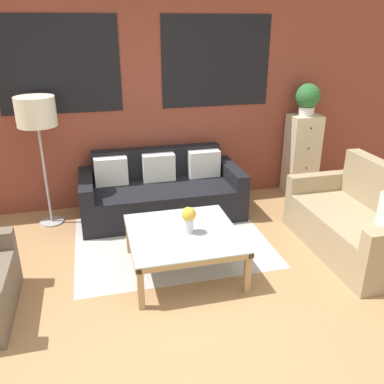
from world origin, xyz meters
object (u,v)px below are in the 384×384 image
(coffee_table, at_px, (183,237))
(settee_vintage, at_px, (358,224))
(drawer_cabinet, at_px, (301,155))
(flower_vase, at_px, (189,218))
(potted_plant, at_px, (308,98))
(couch_dark, at_px, (161,192))
(floor_lamp, at_px, (36,115))

(coffee_table, bearing_deg, settee_vintage, -2.17)
(drawer_cabinet, bearing_deg, flower_vase, -141.61)
(drawer_cabinet, bearing_deg, potted_plant, 90.00)
(coffee_table, height_order, flower_vase, flower_vase)
(settee_vintage, height_order, drawer_cabinet, drawer_cabinet)
(couch_dark, relative_size, drawer_cabinet, 1.77)
(couch_dark, distance_m, floor_lamp, 1.70)
(coffee_table, relative_size, potted_plant, 2.47)
(flower_vase, bearing_deg, settee_vintage, -1.53)
(coffee_table, distance_m, floor_lamp, 2.15)
(floor_lamp, bearing_deg, coffee_table, -46.60)
(floor_lamp, height_order, flower_vase, floor_lamp)
(couch_dark, distance_m, drawer_cabinet, 2.06)
(floor_lamp, distance_m, drawer_cabinet, 3.46)
(floor_lamp, relative_size, flower_vase, 5.86)
(settee_vintage, height_order, potted_plant, potted_plant)
(floor_lamp, relative_size, potted_plant, 3.66)
(couch_dark, xyz_separation_m, flower_vase, (0.02, -1.35, 0.29))
(coffee_table, distance_m, flower_vase, 0.22)
(settee_vintage, bearing_deg, drawer_cabinet, 83.28)
(couch_dark, xyz_separation_m, drawer_cabinet, (2.03, 0.24, 0.27))
(couch_dark, distance_m, settee_vintage, 2.31)
(settee_vintage, height_order, flower_vase, settee_vintage)
(drawer_cabinet, bearing_deg, coffee_table, -142.67)
(couch_dark, bearing_deg, flower_vase, -89.00)
(coffee_table, xyz_separation_m, flower_vase, (0.05, -0.02, 0.21))
(floor_lamp, height_order, potted_plant, potted_plant)
(coffee_table, relative_size, floor_lamp, 0.67)
(flower_vase, bearing_deg, couch_dark, 91.00)
(settee_vintage, xyz_separation_m, potted_plant, (0.19, 1.64, 1.03))
(coffee_table, bearing_deg, flower_vase, -23.97)
(floor_lamp, relative_size, drawer_cabinet, 1.37)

